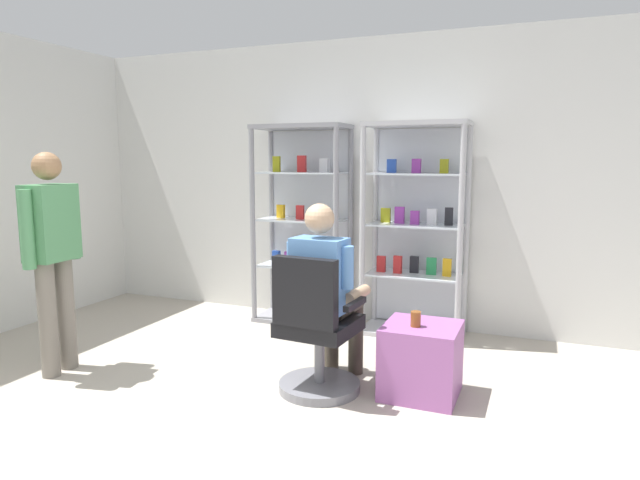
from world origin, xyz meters
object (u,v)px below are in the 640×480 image
(storage_crate, at_px, (421,360))
(display_cabinet_left, at_px, (304,223))
(seated_shopkeeper, at_px, (327,286))
(tea_glass, at_px, (416,319))
(office_chair, at_px, (316,337))
(standing_customer, at_px, (52,249))
(display_cabinet_right, at_px, (416,229))

(storage_crate, bearing_deg, display_cabinet_left, 137.03)
(display_cabinet_left, bearing_deg, seated_shopkeeper, -60.95)
(tea_glass, bearing_deg, display_cabinet_left, 135.30)
(seated_shopkeeper, relative_size, storage_crate, 2.62)
(display_cabinet_left, bearing_deg, office_chair, -63.87)
(office_chair, height_order, storage_crate, office_chair)
(tea_glass, distance_m, standing_customer, 2.64)
(display_cabinet_left, distance_m, office_chair, 1.86)
(display_cabinet_right, bearing_deg, tea_glass, -77.38)
(office_chair, relative_size, storage_crate, 1.95)
(display_cabinet_left, relative_size, display_cabinet_right, 1.00)
(display_cabinet_left, xyz_separation_m, display_cabinet_right, (1.10, 0.00, -0.00))
(tea_glass, bearing_deg, storage_crate, 56.96)
(seated_shopkeeper, height_order, standing_customer, standing_customer)
(seated_shopkeeper, distance_m, storage_crate, 0.81)
(display_cabinet_left, bearing_deg, display_cabinet_right, 0.03)
(seated_shopkeeper, distance_m, tea_glass, 0.64)
(display_cabinet_left, height_order, tea_glass, display_cabinet_left)
(display_cabinet_right, xyz_separation_m, office_chair, (-0.32, -1.59, -0.57))
(display_cabinet_right, xyz_separation_m, storage_crate, (0.35, -1.35, -0.72))
(office_chair, xyz_separation_m, standing_customer, (-1.92, -0.36, 0.54))
(display_cabinet_right, bearing_deg, standing_customer, -138.83)
(standing_customer, bearing_deg, display_cabinet_right, 41.17)
(display_cabinet_left, height_order, seated_shopkeeper, display_cabinet_left)
(tea_glass, bearing_deg, standing_customer, -167.61)
(display_cabinet_left, distance_m, tea_glass, 2.03)
(office_chair, bearing_deg, tea_glass, 17.26)
(office_chair, height_order, seated_shopkeeper, seated_shopkeeper)
(seated_shopkeeper, xyz_separation_m, storage_crate, (0.65, 0.08, -0.47))
(display_cabinet_left, height_order, storage_crate, display_cabinet_left)
(storage_crate, bearing_deg, office_chair, -159.61)
(display_cabinet_right, height_order, tea_glass, display_cabinet_right)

